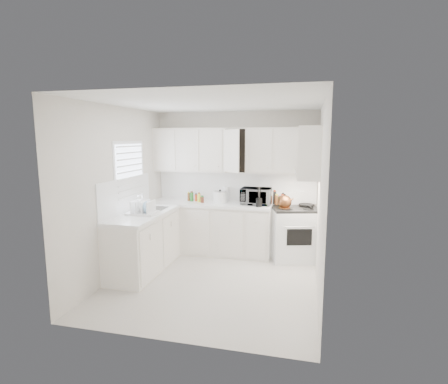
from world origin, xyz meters
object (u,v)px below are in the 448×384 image
(stove, at_px, (295,227))
(utensil_crock, at_px, (259,197))
(microwave, at_px, (256,194))
(rice_cooker, at_px, (220,196))
(dish_rack, at_px, (142,206))
(tea_kettle, at_px, (285,201))

(stove, relative_size, utensil_crock, 3.36)
(stove, distance_m, microwave, 0.88)
(microwave, xyz_separation_m, rice_cooker, (-0.66, -0.01, -0.06))
(utensil_crock, relative_size, dish_rack, 0.80)
(tea_kettle, height_order, dish_rack, tea_kettle)
(dish_rack, bearing_deg, tea_kettle, 25.06)
(microwave, distance_m, rice_cooker, 0.66)
(rice_cooker, bearing_deg, utensil_crock, -14.56)
(microwave, height_order, rice_cooker, microwave)
(microwave, distance_m, dish_rack, 2.01)
(stove, xyz_separation_m, tea_kettle, (-0.18, -0.16, 0.48))
(tea_kettle, relative_size, dish_rack, 0.64)
(tea_kettle, distance_m, dish_rack, 2.35)
(tea_kettle, bearing_deg, stove, 52.88)
(stove, bearing_deg, dish_rack, -168.10)
(utensil_crock, xyz_separation_m, dish_rack, (-1.68, -1.01, -0.05))
(stove, relative_size, rice_cooker, 4.90)
(tea_kettle, relative_size, microwave, 0.54)
(dish_rack, bearing_deg, rice_cooker, 51.91)
(stove, distance_m, tea_kettle, 0.53)
(tea_kettle, bearing_deg, microwave, 168.95)
(microwave, bearing_deg, stove, -2.98)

